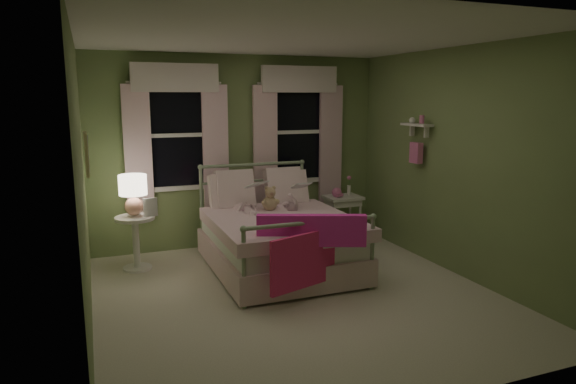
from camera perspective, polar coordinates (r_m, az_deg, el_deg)
name	(u,v)px	position (r m, az deg, el deg)	size (l,w,h in m)	color
room_shell	(297,172)	(5.12, 1.03, 2.20)	(4.20, 4.20, 4.20)	silver
bed	(277,238)	(6.16, -1.18, -5.08)	(1.58, 2.04, 1.18)	white
pink_throw	(312,242)	(5.18, 2.73, -5.53)	(1.06, 0.52, 0.71)	#EF2EAE
child_left	(244,184)	(6.33, -4.89, 0.88)	(0.30, 0.20, 0.83)	#F7D1DD
child_right	(287,188)	(6.52, -0.16, 0.50)	(0.33, 0.25, 0.67)	#F7D1DD
book_left	(250,189)	(6.10, -4.22, 0.31)	(0.20, 0.27, 0.03)	beige
book_right	(294,190)	(6.29, 0.66, 0.26)	(0.20, 0.27, 0.02)	beige
teddy_bear	(270,200)	(6.30, -2.02, -0.91)	(0.23, 0.19, 0.31)	tan
nightstand_left	(136,235)	(6.38, -16.57, -4.64)	(0.46, 0.46, 0.65)	white
table_lamp	(133,191)	(6.27, -16.83, 0.09)	(0.32, 0.32, 0.49)	#E7A088
book_nightstand	(144,217)	(6.26, -15.71, -2.64)	(0.16, 0.22, 0.02)	beige
nightstand_right	(343,203)	(7.36, 6.11, -1.21)	(0.50, 0.40, 0.64)	white
pink_toy	(337,193)	(7.28, 5.46, -0.06)	(0.14, 0.19, 0.14)	pink
bud_vase	(349,185)	(7.41, 6.80, 0.74)	(0.06, 0.06, 0.28)	white
window_left	(177,130)	(6.82, -12.25, 6.77)	(1.34, 0.13, 1.96)	black
window_right	(298,127)	(7.28, 1.17, 7.24)	(1.34, 0.13, 1.96)	black
wall_shelf	(417,139)	(6.63, 14.09, 5.74)	(0.15, 0.50, 0.60)	white
framed_picture	(87,154)	(5.32, -21.45, 3.95)	(0.03, 0.32, 0.42)	beige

